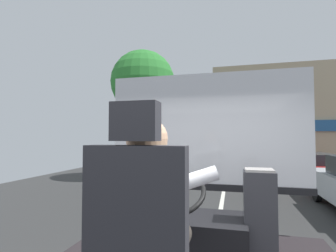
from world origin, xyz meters
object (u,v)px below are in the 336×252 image
object	(u,v)px
steering_console	(186,236)
parked_car_red	(311,167)
bus_driver	(150,212)
fare_box	(260,219)

from	to	relation	value
steering_console	parked_car_red	distance (m)	10.70
bus_driver	fare_box	xyz separation A→B (m)	(0.65, 1.06, -0.30)
steering_console	fare_box	size ratio (longest dim) A/B	1.29
bus_driver	steering_console	distance (m)	1.17
fare_box	parked_car_red	xyz separation A→B (m)	(3.10, 10.01, -0.59)
steering_console	fare_box	distance (m)	0.69
bus_driver	steering_console	bearing A→B (deg)	90.00
bus_driver	parked_car_red	size ratio (longest dim) A/B	0.19
parked_car_red	bus_driver	bearing A→B (deg)	-108.72
bus_driver	steering_console	size ratio (longest dim) A/B	0.73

